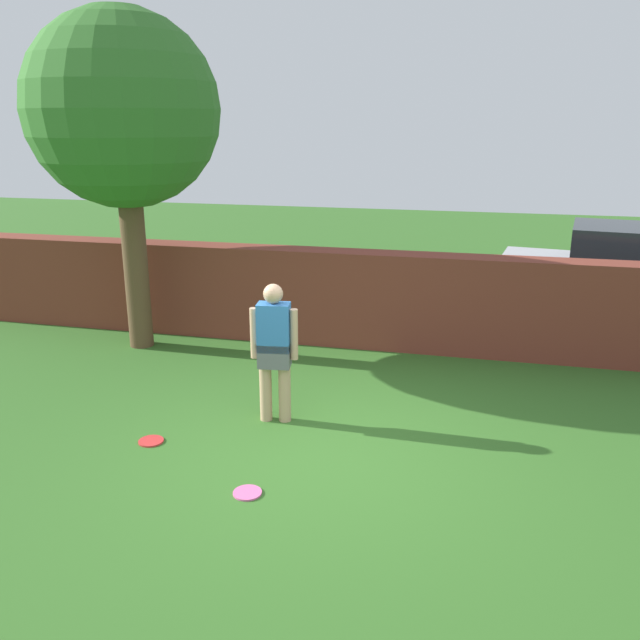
{
  "coord_description": "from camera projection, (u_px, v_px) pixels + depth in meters",
  "views": [
    {
      "loc": [
        1.48,
        -5.94,
        3.32
      ],
      "look_at": [
        -0.33,
        1.52,
        1.0
      ],
      "focal_mm": 37.01,
      "sensor_mm": 36.0,
      "label": 1
    }
  ],
  "objects": [
    {
      "name": "ground_plane",
      "position": [
        317.0,
        456.0,
        6.82
      ],
      "size": [
        40.0,
        40.0,
        0.0
      ],
      "primitive_type": "plane",
      "color": "#336623"
    },
    {
      "name": "brick_wall",
      "position": [
        279.0,
        294.0,
        10.31
      ],
      "size": [
        13.75,
        0.5,
        1.46
      ],
      "primitive_type": "cube",
      "color": "brown",
      "rests_on": "ground"
    },
    {
      "name": "tree",
      "position": [
        123.0,
        112.0,
        9.19
      ],
      "size": [
        2.73,
        2.73,
        4.84
      ],
      "color": "brown",
      "rests_on": "ground"
    },
    {
      "name": "person",
      "position": [
        274.0,
        347.0,
        7.38
      ],
      "size": [
        0.54,
        0.26,
        1.62
      ],
      "rotation": [
        0.0,
        0.0,
        0.13
      ],
      "color": "tan",
      "rests_on": "ground"
    },
    {
      "name": "car",
      "position": [
        634.0,
        280.0,
        10.66
      ],
      "size": [
        4.4,
        2.38,
        1.72
      ],
      "rotation": [
        0.0,
        0.0,
        3.0
      ],
      "color": "#B7B7BC",
      "rests_on": "ground"
    },
    {
      "name": "frisbee_red",
      "position": [
        151.0,
        441.0,
        7.11
      ],
      "size": [
        0.27,
        0.27,
        0.02
      ],
      "primitive_type": "cylinder",
      "color": "red",
      "rests_on": "ground"
    },
    {
      "name": "frisbee_pink",
      "position": [
        247.0,
        493.0,
        6.12
      ],
      "size": [
        0.27,
        0.27,
        0.02
      ],
      "primitive_type": "cylinder",
      "color": "pink",
      "rests_on": "ground"
    }
  ]
}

